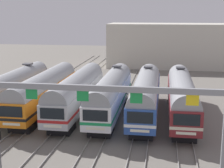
{
  "coord_description": "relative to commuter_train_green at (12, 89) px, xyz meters",
  "views": [
    {
      "loc": [
        7.87,
        -37.35,
        11.8
      ],
      "look_at": [
        1.61,
        3.47,
        2.92
      ],
      "focal_mm": 54.27,
      "sensor_mm": 36.0,
      "label": 1
    }
  ],
  "objects": [
    {
      "name": "track_bed",
      "position": [
        10.01,
        17.0,
        -2.61
      ],
      "size": [
        21.52,
        70.0,
        0.15
      ],
      "color": "gray",
      "rests_on": "ground"
    },
    {
      "name": "commuter_train_green",
      "position": [
        0.0,
        0.0,
        0.0
      ],
      "size": [
        2.88,
        18.06,
        5.05
      ],
      "color": "#236B42",
      "rests_on": "ground"
    },
    {
      "name": "maintenance_building",
      "position": [
        20.91,
        36.72,
        1.94
      ],
      "size": [
        29.73,
        10.0,
        9.27
      ],
      "primitive_type": "cube",
      "color": "beige",
      "rests_on": "ground"
    },
    {
      "name": "commuter_train_blue",
      "position": [
        16.01,
        0.0,
        0.0
      ],
      "size": [
        2.88,
        18.06,
        5.05
      ],
      "color": "#284C9E",
      "rests_on": "ground"
    },
    {
      "name": "commuter_train_orange",
      "position": [
        4.0,
        -0.0,
        -0.0
      ],
      "size": [
        2.88,
        18.06,
        4.77
      ],
      "color": "orange",
      "rests_on": "ground"
    },
    {
      "name": "commuter_train_maroon",
      "position": [
        20.01,
        0.0,
        0.0
      ],
      "size": [
        2.88,
        18.06,
        5.05
      ],
      "color": "maroon",
      "rests_on": "ground"
    },
    {
      "name": "catenary_gantry",
      "position": [
        10.01,
        -13.5,
        2.65
      ],
      "size": [
        25.25,
        0.44,
        6.97
      ],
      "color": "gray",
      "rests_on": "ground"
    },
    {
      "name": "commuter_train_white",
      "position": [
        12.01,
        0.0,
        0.0
      ],
      "size": [
        2.88,
        18.06,
        5.05
      ],
      "color": "white",
      "rests_on": "ground"
    },
    {
      "name": "ground_plane",
      "position": [
        10.01,
        0.0,
        -2.69
      ],
      "size": [
        160.0,
        160.0,
        0.0
      ],
      "primitive_type": "plane",
      "color": "slate"
    },
    {
      "name": "commuter_train_stainless",
      "position": [
        8.01,
        -0.0,
        -0.0
      ],
      "size": [
        2.88,
        18.06,
        4.77
      ],
      "color": "#B2B5BA",
      "rests_on": "ground"
    }
  ]
}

